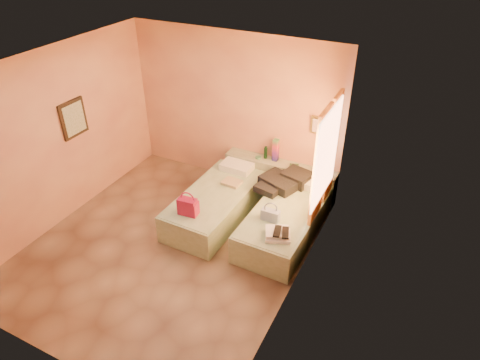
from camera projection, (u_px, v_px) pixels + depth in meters
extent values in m
plane|color=#9F815F|center=(170.00, 245.00, 6.69)|extent=(4.50, 4.50, 0.00)
cube|color=#ECB57E|center=(235.00, 110.00, 7.63)|extent=(4.00, 0.02, 2.80)
cube|color=#ECB57E|center=(56.00, 140.00, 6.68)|extent=(0.02, 4.50, 2.80)
cube|color=#ECB57E|center=(298.00, 207.00, 5.18)|extent=(0.02, 4.50, 2.80)
cube|color=white|center=(150.00, 70.00, 5.17)|extent=(4.00, 4.50, 0.02)
cube|color=beige|center=(327.00, 154.00, 6.08)|extent=(0.02, 1.10, 1.40)
cube|color=#F8983B|center=(318.00, 179.00, 6.17)|extent=(0.05, 0.55, 2.20)
cube|color=#F8983B|center=(330.00, 161.00, 6.62)|extent=(0.05, 0.45, 2.20)
cube|color=black|center=(73.00, 119.00, 6.86)|extent=(0.04, 0.50, 0.60)
cube|color=gold|center=(318.00, 125.00, 7.00)|extent=(0.25, 0.04, 0.30)
cube|color=#9FAC8D|center=(279.00, 178.00, 7.73)|extent=(2.05, 0.30, 0.65)
cube|color=#B1CBA3|center=(216.00, 204.00, 7.18)|extent=(0.94, 2.02, 0.50)
cube|color=#B1CBA3|center=(285.00, 222.00, 6.78)|extent=(0.94, 2.02, 0.50)
cylinder|color=#13351C|center=(266.00, 153.00, 7.64)|extent=(0.07, 0.07, 0.22)
cube|color=#AE1541|center=(276.00, 150.00, 7.52)|extent=(0.10, 0.10, 0.41)
cylinder|color=#498760|center=(258.00, 158.00, 7.68)|extent=(0.12, 0.12, 0.03)
cube|color=#224024|center=(294.00, 166.00, 7.44)|extent=(0.18, 0.15, 0.03)
cube|color=white|center=(320.00, 167.00, 7.19)|extent=(0.24, 0.24, 0.25)
cube|color=#AE1541|center=(188.00, 206.00, 6.48)|extent=(0.32, 0.20, 0.28)
cube|color=tan|center=(232.00, 183.00, 7.24)|extent=(0.32, 0.26, 0.05)
cube|color=black|center=(283.00, 182.00, 7.13)|extent=(0.83, 0.83, 0.20)
cube|color=#4266A0|center=(270.00, 215.00, 6.38)|extent=(0.28, 0.12, 0.18)
cube|color=white|center=(278.00, 234.00, 6.06)|extent=(0.44, 0.41, 0.10)
cube|color=black|center=(281.00, 232.00, 6.01)|extent=(0.24, 0.29, 0.03)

